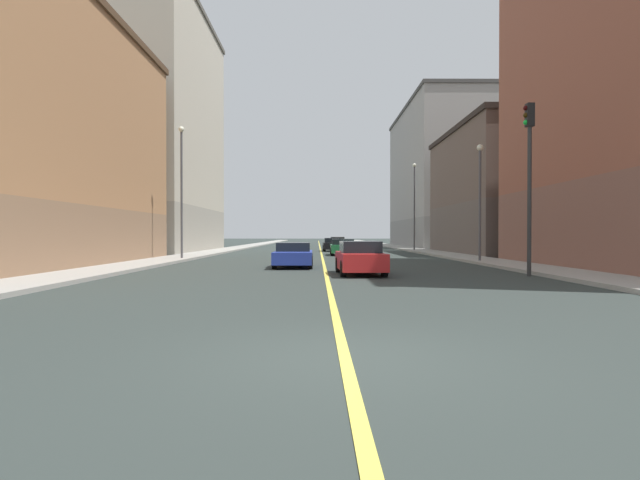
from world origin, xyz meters
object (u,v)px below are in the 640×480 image
at_px(building_right_midblock, 142,132).
at_px(street_lamp_left_near, 480,190).
at_px(car_orange, 337,243).
at_px(car_green, 343,247).
at_px(car_red, 360,258).
at_px(street_lamp_right_near, 182,180).
at_px(street_lamp_left_far, 414,199).
at_px(building_left_far, 449,178).
at_px(car_blue, 294,255).
at_px(traffic_light_left_near, 529,166).
at_px(building_left_mid, 522,191).
at_px(car_black, 333,245).

distance_m(building_right_midblock, street_lamp_left_near, 32.86).
height_order(car_orange, car_green, car_orange).
bearing_deg(car_red, street_lamp_right_near, 131.88).
relative_size(building_right_midblock, street_lamp_left_far, 2.72).
relative_size(building_left_far, car_blue, 5.88).
height_order(traffic_light_left_near, car_blue, traffic_light_left_near).
relative_size(building_left_mid, street_lamp_right_near, 2.07).
bearing_deg(car_blue, building_right_midblock, 123.96).
bearing_deg(car_black, car_red, -89.54).
bearing_deg(building_left_mid, car_orange, 137.49).
bearing_deg(car_blue, car_green, 77.99).
height_order(street_lamp_right_near, car_green, street_lamp_right_near).
height_order(building_right_midblock, car_red, building_right_midblock).
distance_m(building_left_mid, car_green, 16.05).
relative_size(building_left_far, car_red, 6.31).
distance_m(car_orange, car_red, 35.68).
relative_size(building_right_midblock, car_black, 5.53).
height_order(car_red, car_green, car_red).
relative_size(street_lamp_right_near, car_black, 2.04).
distance_m(building_left_mid, building_right_midblock, 34.68).
distance_m(building_left_far, building_right_midblock, 38.56).
relative_size(building_left_mid, street_lamp_left_far, 2.07).
height_order(car_blue, car_red, car_red).
bearing_deg(building_right_midblock, car_black, 5.55).
bearing_deg(car_red, traffic_light_left_near, -8.06).
distance_m(street_lamp_right_near, car_green, 14.11).
xyz_separation_m(traffic_light_left_near, car_orange, (-6.02, 36.60, -3.64)).
relative_size(building_right_midblock, street_lamp_left_near, 3.40).
height_order(traffic_light_left_near, street_lamp_left_far, street_lamp_left_far).
relative_size(building_right_midblock, traffic_light_left_near, 3.34).
xyz_separation_m(building_left_mid, building_left_far, (-0.00, 24.00, 3.79)).
distance_m(building_right_midblock, street_lamp_left_far, 26.53).
xyz_separation_m(car_blue, car_red, (2.93, -4.65, 0.06)).
distance_m(street_lamp_right_near, street_lamp_left_far, 24.30).
distance_m(car_blue, car_green, 15.39).
bearing_deg(building_left_mid, car_red, -125.18).
bearing_deg(building_right_midblock, building_left_mid, -9.16).
distance_m(street_lamp_left_far, car_black, 9.03).
distance_m(street_lamp_left_near, street_lamp_right_near, 18.16).
distance_m(building_left_far, car_blue, 46.00).
xyz_separation_m(car_red, car_green, (0.27, 19.70, -0.03)).
bearing_deg(traffic_light_left_near, street_lamp_left_near, 83.71).
distance_m(building_left_far, street_lamp_right_near, 43.21).
xyz_separation_m(traffic_light_left_near, car_black, (-6.76, 30.06, -3.68)).
distance_m(street_lamp_right_near, car_orange, 26.85).
height_order(street_lamp_left_near, car_green, street_lamp_left_near).
relative_size(building_left_mid, street_lamp_left_near, 2.59).
relative_size(building_right_midblock, car_orange, 5.56).
relative_size(street_lamp_left_near, car_black, 1.63).
bearing_deg(street_lamp_right_near, car_blue, -42.88).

